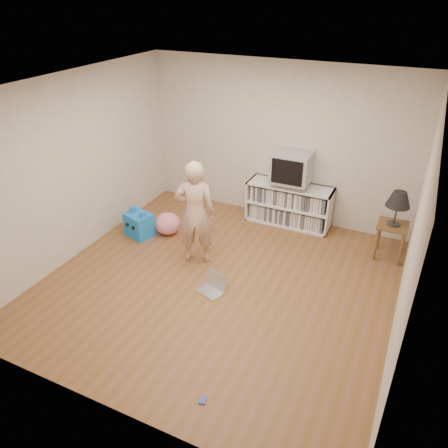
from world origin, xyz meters
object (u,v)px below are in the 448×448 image
dvd_deck (291,183)px  table_lamp (399,200)px  side_table (392,233)px  plush_pink (168,224)px  crt_tv (292,167)px  laptop (213,286)px  media_unit (289,204)px  person (195,213)px  plush_blue (139,224)px

dvd_deck → table_lamp: table_lamp is taller
dvd_deck → side_table: bearing=-12.5°
dvd_deck → plush_pink: bearing=-145.0°
crt_tv → laptop: 2.42m
media_unit → table_lamp: bearing=-13.0°
person → laptop: (0.55, -0.56, -0.71)m
side_table → plush_blue: (-3.70, -1.05, -0.21)m
laptop → plush_blue: size_ratio=0.83×
person → crt_tv: bearing=-140.4°
side_table → person: bearing=-153.4°
crt_tv → plush_pink: bearing=-145.1°
media_unit → plush_blue: bearing=-144.8°
plush_blue → person: bearing=6.7°
side_table → laptop: (-1.99, -1.83, -0.35)m
dvd_deck → side_table: 1.74m
laptop → plush_pink: bearing=158.1°
dvd_deck → laptop: (-0.32, -2.20, -0.67)m
media_unit → dvd_deck: size_ratio=3.11×
media_unit → plush_blue: media_unit is taller
plush_pink → media_unit: bearing=35.3°
table_lamp → laptop: 2.84m
table_lamp → laptop: (-1.99, -1.83, -0.88)m
laptop → side_table: bearing=58.5°
table_lamp → dvd_deck: bearing=167.5°
plush_blue → media_unit: bearing=52.6°
table_lamp → laptop: bearing=-137.4°
media_unit → plush_blue: (-2.04, -1.43, -0.15)m
crt_tv → plush_pink: 2.19m
crt_tv → plush_blue: size_ratio=1.23×
table_lamp → plush_blue: (-3.70, -1.05, -0.74)m
table_lamp → person: size_ratio=0.33×
table_lamp → plush_pink: table_lamp is taller
media_unit → person: 1.92m
dvd_deck → crt_tv: (0.00, -0.00, 0.29)m
table_lamp → person: person is taller
media_unit → dvd_deck: bearing=-90.0°
side_table → table_lamp: 0.53m
crt_tv → plush_blue: 2.61m
plush_blue → plush_pink: bearing=52.0°
side_table → laptop: 2.73m
side_table → crt_tv: bearing=167.6°
side_table → plush_blue: bearing=-164.2°
side_table → person: size_ratio=0.36×
dvd_deck → laptop: size_ratio=1.11×
crt_tv → side_table: 1.81m
side_table → plush_pink: size_ratio=1.33×
plush_pink → dvd_deck: bearing=35.0°
plush_pink → crt_tv: bearing=34.9°
person → laptop: 1.06m
plush_pink → table_lamp: bearing=13.4°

